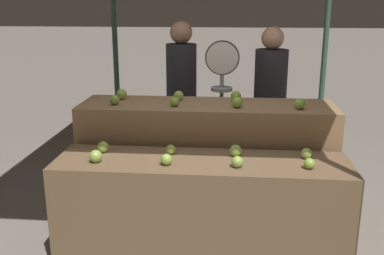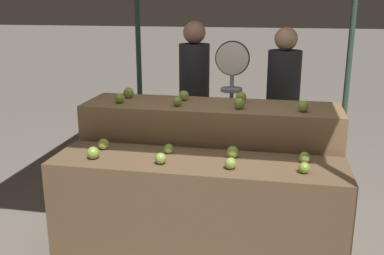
# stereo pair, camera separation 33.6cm
# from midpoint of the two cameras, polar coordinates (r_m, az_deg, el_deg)

# --- Properties ---
(display_counter_front) EXTENTS (2.05, 0.55, 0.82)m
(display_counter_front) POSITION_cam_midpoint_polar(r_m,az_deg,el_deg) (3.27, 3.62, -11.01)
(display_counter_front) COLOR brown
(display_counter_front) RESTS_ON ground_plane
(display_counter_back) EXTENTS (2.05, 0.55, 1.08)m
(display_counter_back) POSITION_cam_midpoint_polar(r_m,az_deg,el_deg) (3.76, 4.88, -5.12)
(display_counter_back) COLOR olive
(display_counter_back) RESTS_ON ground_plane
(apple_front_0) EXTENTS (0.09, 0.09, 0.09)m
(apple_front_0) POSITION_cam_midpoint_polar(r_m,az_deg,el_deg) (3.17, -9.52, -3.24)
(apple_front_0) COLOR #8EB247
(apple_front_0) RESTS_ON display_counter_front
(apple_front_1) EXTENTS (0.08, 0.08, 0.08)m
(apple_front_1) POSITION_cam_midpoint_polar(r_m,az_deg,el_deg) (3.03, -0.85, -4.00)
(apple_front_1) COLOR #8EB247
(apple_front_1) RESTS_ON display_counter_front
(apple_front_2) EXTENTS (0.08, 0.08, 0.08)m
(apple_front_2) POSITION_cam_midpoint_polar(r_m,az_deg,el_deg) (2.97, 8.16, -4.59)
(apple_front_2) COLOR #8EB247
(apple_front_2) RESTS_ON display_counter_front
(apple_front_3) EXTENTS (0.07, 0.07, 0.07)m
(apple_front_3) POSITION_cam_midpoint_polar(r_m,az_deg,el_deg) (3.01, 17.22, -4.97)
(apple_front_3) COLOR #84AD3D
(apple_front_3) RESTS_ON display_counter_front
(apple_front_4) EXTENTS (0.08, 0.08, 0.08)m
(apple_front_4) POSITION_cam_midpoint_polar(r_m,az_deg,el_deg) (3.36, -8.40, -2.14)
(apple_front_4) COLOR #8EB247
(apple_front_4) RESTS_ON display_counter_front
(apple_front_5) EXTENTS (0.07, 0.07, 0.07)m
(apple_front_5) POSITION_cam_midpoint_polar(r_m,az_deg,el_deg) (3.24, -0.04, -2.76)
(apple_front_5) COLOR #8EB247
(apple_front_5) RESTS_ON display_counter_front
(apple_front_6) EXTENTS (0.08, 0.08, 0.08)m
(apple_front_6) POSITION_cam_midpoint_polar(r_m,az_deg,el_deg) (3.18, 8.20, -3.15)
(apple_front_6) COLOR #8EB247
(apple_front_6) RESTS_ON display_counter_front
(apple_front_7) EXTENTS (0.08, 0.08, 0.08)m
(apple_front_7) POSITION_cam_midpoint_polar(r_m,az_deg,el_deg) (3.19, 17.07, -3.71)
(apple_front_7) COLOR #8EB247
(apple_front_7) RESTS_ON display_counter_front
(apple_back_0) EXTENTS (0.08, 0.08, 0.08)m
(apple_back_0) POSITION_cam_midpoint_polar(r_m,az_deg,el_deg) (3.65, -6.58, 3.68)
(apple_back_0) COLOR #7AA338
(apple_back_0) RESTS_ON display_counter_back
(apple_back_1) EXTENTS (0.08, 0.08, 0.08)m
(apple_back_1) POSITION_cam_midpoint_polar(r_m,az_deg,el_deg) (3.52, 0.84, 3.30)
(apple_back_1) COLOR #7AA338
(apple_back_1) RESTS_ON display_counter_back
(apple_back_2) EXTENTS (0.09, 0.09, 0.09)m
(apple_back_2) POSITION_cam_midpoint_polar(r_m,az_deg,el_deg) (3.47, 8.81, 3.01)
(apple_back_2) COLOR #84AD3D
(apple_back_2) RESTS_ON display_counter_back
(apple_back_3) EXTENTS (0.08, 0.08, 0.08)m
(apple_back_3) POSITION_cam_midpoint_polar(r_m,az_deg,el_deg) (3.48, 16.65, 2.55)
(apple_back_3) COLOR #84AD3D
(apple_back_3) RESTS_ON display_counter_back
(apple_back_4) EXTENTS (0.09, 0.09, 0.09)m
(apple_back_4) POSITION_cam_midpoint_polar(r_m,az_deg,el_deg) (3.84, -5.58, 4.38)
(apple_back_4) COLOR #84AD3D
(apple_back_4) RESTS_ON display_counter_back
(apple_back_5) EXTENTS (0.08, 0.08, 0.08)m
(apple_back_5) POSITION_cam_midpoint_polar(r_m,az_deg,el_deg) (3.73, 1.53, 4.06)
(apple_back_5) COLOR #8EB247
(apple_back_5) RESTS_ON display_counter_back
(apple_back_6) EXTENTS (0.09, 0.09, 0.09)m
(apple_back_6) POSITION_cam_midpoint_polar(r_m,az_deg,el_deg) (3.69, 8.85, 3.80)
(apple_back_6) COLOR #7AA338
(apple_back_6) RESTS_ON display_counter_back
(produce_scale) EXTENTS (0.32, 0.20, 1.54)m
(produce_scale) POSITION_cam_midpoint_polar(r_m,az_deg,el_deg) (4.17, 7.38, 5.31)
(produce_scale) COLOR #99999E
(produce_scale) RESTS_ON ground_plane
(person_vendor_at_scale) EXTENTS (0.36, 0.36, 1.69)m
(person_vendor_at_scale) POSITION_cam_midpoint_polar(r_m,az_deg,el_deg) (4.57, 2.40, 4.62)
(person_vendor_at_scale) COLOR #2D2D38
(person_vendor_at_scale) RESTS_ON ground_plane
(person_customer_left) EXTENTS (0.43, 0.43, 1.65)m
(person_customer_left) POSITION_cam_midpoint_polar(r_m,az_deg,el_deg) (4.47, 13.58, 3.46)
(person_customer_left) COLOR #2D2D38
(person_customer_left) RESTS_ON ground_plane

